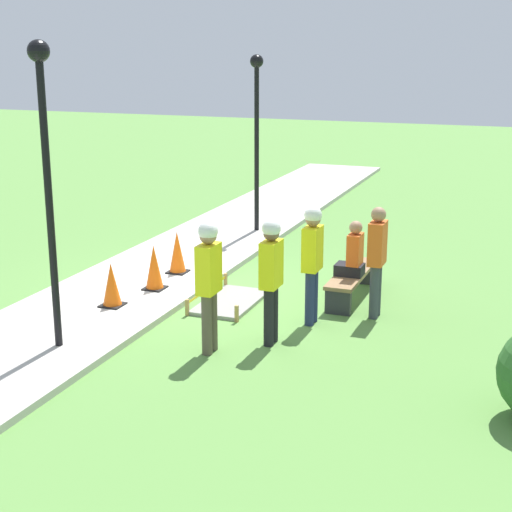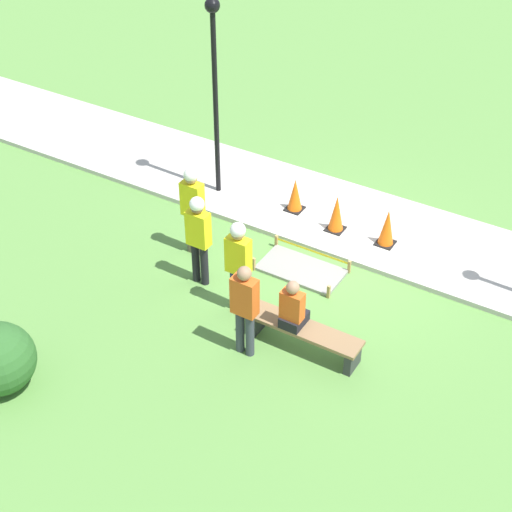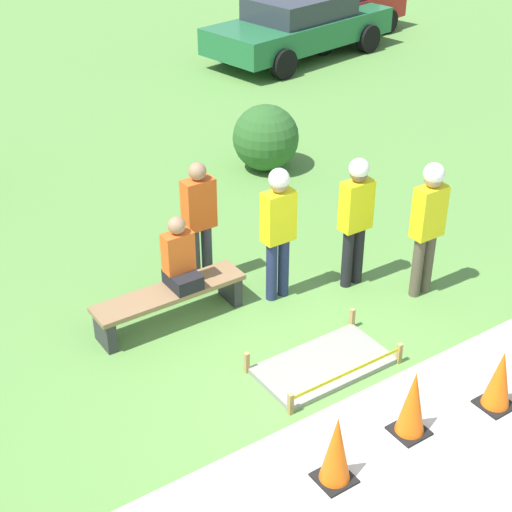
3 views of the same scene
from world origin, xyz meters
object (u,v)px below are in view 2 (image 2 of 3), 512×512
(traffic_cone_near_patch, at_px, (387,227))
(traffic_cone_sidewalk_edge, at_px, (295,195))
(worker_supervisor, at_px, (193,203))
(bystander_in_orange_shirt, at_px, (245,306))
(park_bench, at_px, (304,333))
(traffic_cone_far_patch, at_px, (336,213))
(person_seated_on_bench, at_px, (293,308))
(worker_trainee, at_px, (238,260))
(worker_assistant, at_px, (199,233))
(lamppost_near, at_px, (215,71))

(traffic_cone_near_patch, relative_size, traffic_cone_sidewalk_edge, 1.09)
(worker_supervisor, xyz_separation_m, bystander_in_orange_shirt, (-2.19, 1.77, -0.12))
(park_bench, bearing_deg, traffic_cone_far_patch, -72.34)
(traffic_cone_sidewalk_edge, distance_m, worker_supervisor, 2.37)
(person_seated_on_bench, relative_size, worker_supervisor, 0.49)
(person_seated_on_bench, height_order, worker_trainee, worker_trainee)
(traffic_cone_near_patch, xyz_separation_m, person_seated_on_bench, (0.21, 3.21, 0.32))
(traffic_cone_near_patch, distance_m, traffic_cone_far_patch, 1.00)
(worker_supervisor, distance_m, worker_assistant, 0.88)
(traffic_cone_near_patch, relative_size, bystander_in_orange_shirt, 0.44)
(traffic_cone_far_patch, distance_m, park_bench, 3.24)
(worker_assistant, bearing_deg, park_bench, 166.74)
(traffic_cone_far_patch, height_order, person_seated_on_bench, person_seated_on_bench)
(worker_supervisor, bearing_deg, lamppost_near, -69.02)
(worker_trainee, bearing_deg, worker_assistant, -16.34)
(traffic_cone_far_patch, xyz_separation_m, worker_assistant, (1.38, 2.53, 0.58))
(worker_supervisor, relative_size, bystander_in_orange_shirt, 1.06)
(traffic_cone_sidewalk_edge, relative_size, lamppost_near, 0.17)
(traffic_cone_sidewalk_edge, height_order, worker_trainee, worker_trainee)
(park_bench, distance_m, bystander_in_orange_shirt, 1.13)
(traffic_cone_far_patch, bearing_deg, traffic_cone_near_patch, -175.91)
(traffic_cone_sidewalk_edge, bearing_deg, worker_trainee, 101.24)
(traffic_cone_far_patch, relative_size, traffic_cone_sidewalk_edge, 1.09)
(person_seated_on_bench, bearing_deg, worker_supervisor, -24.76)
(traffic_cone_far_patch, xyz_separation_m, traffic_cone_sidewalk_edge, (1.00, -0.21, -0.03))
(park_bench, relative_size, person_seated_on_bench, 2.13)
(worker_supervisor, relative_size, worker_assistant, 1.02)
(worker_assistant, relative_size, lamppost_near, 0.44)
(park_bench, distance_m, lamppost_near, 5.37)
(traffic_cone_far_patch, height_order, worker_assistant, worker_assistant)
(bystander_in_orange_shirt, bearing_deg, traffic_cone_near_patch, -101.83)
(lamppost_near, bearing_deg, worker_assistant, 117.10)
(park_bench, height_order, bystander_in_orange_shirt, bystander_in_orange_shirt)
(worker_supervisor, distance_m, worker_trainee, 1.83)
(park_bench, height_order, worker_assistant, worker_assistant)
(traffic_cone_far_patch, distance_m, worker_trainee, 2.91)
(traffic_cone_near_patch, height_order, bystander_in_orange_shirt, bystander_in_orange_shirt)
(worker_supervisor, xyz_separation_m, worker_trainee, (-1.56, 0.95, -0.02))
(traffic_cone_far_patch, height_order, bystander_in_orange_shirt, bystander_in_orange_shirt)
(person_seated_on_bench, bearing_deg, traffic_cone_sidewalk_edge, -61.78)
(traffic_cone_sidewalk_edge, bearing_deg, worker_supervisor, 65.17)
(traffic_cone_far_patch, height_order, worker_trainee, worker_trainee)
(traffic_cone_sidewalk_edge, height_order, park_bench, traffic_cone_sidewalk_edge)
(park_bench, bearing_deg, worker_trainee, -11.04)
(traffic_cone_far_patch, bearing_deg, person_seated_on_bench, 104.17)
(traffic_cone_near_patch, bearing_deg, lamppost_near, 0.69)
(worker_assistant, distance_m, bystander_in_orange_shirt, 1.95)
(traffic_cone_sidewalk_edge, bearing_deg, traffic_cone_near_patch, 176.20)
(traffic_cone_near_patch, xyz_separation_m, park_bench, (0.02, 3.16, -0.15))
(traffic_cone_near_patch, height_order, traffic_cone_sidewalk_edge, traffic_cone_near_patch)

